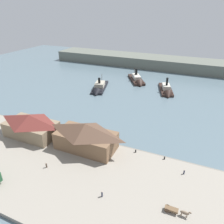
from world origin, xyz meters
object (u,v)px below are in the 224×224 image
(pedestrian_walking_west, at_px, (184,172))
(mooring_post_east, at_px, (9,118))
(pedestrian_near_cart, at_px, (46,165))
(ferry_departing_north, at_px, (99,89))
(ferry_moored_west, at_px, (137,81))
(horse_cart, at_px, (176,211))
(ferry_shed_central_terminal, at_px, (86,136))
(pedestrian_near_west_shed, at_px, (102,194))
(mooring_post_center_west, at_px, (136,151))
(ferry_shed_east_terminal, at_px, (31,125))
(ferry_near_quay, at_px, (167,91))
(mooring_post_center_east, at_px, (164,158))

(pedestrian_walking_west, bearing_deg, mooring_post_east, 176.56)
(pedestrian_near_cart, xyz_separation_m, ferry_departing_north, (-16.32, 66.93, -0.87))
(ferry_moored_west, bearing_deg, ferry_departing_north, -125.31)
(horse_cart, relative_size, mooring_post_east, 6.60)
(ferry_shed_central_terminal, height_order, pedestrian_near_west_shed, ferry_shed_central_terminal)
(ferry_shed_central_terminal, bearing_deg, ferry_departing_north, 112.69)
(mooring_post_center_west, bearing_deg, pedestrian_near_west_shed, -96.01)
(ferry_shed_east_terminal, xyz_separation_m, mooring_post_east, (-18.16, 5.74, -3.83))
(ferry_departing_north, relative_size, ferry_near_quay, 1.07)
(mooring_post_east, relative_size, ferry_departing_north, 0.04)
(ferry_moored_west, distance_m, ferry_near_quay, 23.56)
(mooring_post_center_east, xyz_separation_m, ferry_departing_north, (-47.94, 48.94, -0.55))
(pedestrian_near_west_shed, xyz_separation_m, ferry_near_quay, (0.88, 82.13, -0.89))
(ferry_shed_east_terminal, distance_m, horse_cart, 55.93)
(ferry_shed_central_terminal, bearing_deg, pedestrian_walking_west, 0.35)
(ferry_shed_central_terminal, bearing_deg, ferry_moored_west, 94.45)
(ferry_departing_north, bearing_deg, ferry_near_quay, 17.98)
(pedestrian_near_cart, bearing_deg, horse_cart, -0.94)
(ferry_departing_north, distance_m, ferry_moored_west, 28.39)
(ferry_shed_central_terminal, bearing_deg, mooring_post_center_west, 14.96)
(ferry_shed_east_terminal, relative_size, mooring_post_east, 21.38)
(mooring_post_east, bearing_deg, ferry_shed_east_terminal, -17.53)
(horse_cart, relative_size, mooring_post_center_west, 6.60)
(mooring_post_center_east, bearing_deg, pedestrian_near_cart, -150.36)
(ferry_shed_central_terminal, distance_m, pedestrian_near_west_shed, 21.98)
(horse_cart, xyz_separation_m, pedestrian_walking_west, (0.10, 14.23, -0.23))
(ferry_shed_east_terminal, distance_m, mooring_post_center_west, 39.13)
(mooring_post_east, bearing_deg, pedestrian_walking_west, -3.44)
(mooring_post_east, bearing_deg, mooring_post_center_east, 0.02)
(pedestrian_near_west_shed, distance_m, ferry_near_quay, 82.14)
(ferry_departing_north, bearing_deg, mooring_post_center_east, -45.59)
(pedestrian_near_west_shed, distance_m, mooring_post_center_east, 24.11)
(horse_cart, height_order, ferry_departing_north, ferry_departing_north)
(pedestrian_near_west_shed, bearing_deg, ferry_near_quay, 89.38)
(mooring_post_center_east, distance_m, ferry_moored_west, 78.70)
(ferry_shed_east_terminal, height_order, ferry_near_quay, ferry_shed_east_terminal)
(ferry_shed_east_terminal, xyz_separation_m, ferry_near_quay, (37.24, 66.78, -4.38))
(pedestrian_near_west_shed, relative_size, mooring_post_center_west, 1.92)
(horse_cart, bearing_deg, ferry_moored_west, 112.66)
(mooring_post_center_west, distance_m, ferry_departing_north, 62.49)
(horse_cart, xyz_separation_m, ferry_near_quay, (-17.09, 79.63, -1.03))
(pedestrian_near_cart, height_order, ferry_departing_north, ferry_departing_north)
(ferry_shed_central_terminal, bearing_deg, mooring_post_east, 173.59)
(pedestrian_near_west_shed, height_order, ferry_near_quay, ferry_near_quay)
(ferry_shed_east_terminal, xyz_separation_m, horse_cart, (54.33, -12.85, -3.35))
(ferry_shed_central_terminal, relative_size, pedestrian_walking_west, 13.23)
(horse_cart, distance_m, ferry_moored_west, 98.32)
(ferry_moored_west, bearing_deg, ferry_shed_east_terminal, -101.93)
(ferry_shed_east_terminal, xyz_separation_m, ferry_moored_west, (16.45, 77.87, -4.28))
(ferry_departing_north, xyz_separation_m, ferry_moored_west, (16.41, 23.17, 0.09))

